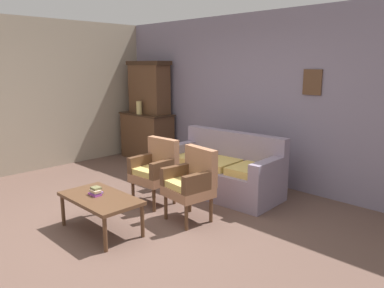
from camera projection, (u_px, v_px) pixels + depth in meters
ground_plane at (129, 227)px, 4.46m from camera, size 7.68×7.68×0.00m
wall_back_with_decor at (260, 99)px, 6.00m from camera, size 6.40×0.09×2.70m
wall_left_side at (15, 97)px, 6.40m from camera, size 0.06×5.20×2.70m
side_cabinet at (147, 136)px, 7.62m from camera, size 1.16×0.55×0.93m
cabinet_upper_hutch at (149, 87)px, 7.47m from camera, size 0.99×0.38×1.03m
vase_on_cabinet at (139, 108)px, 7.37m from camera, size 0.11×0.11×0.26m
floral_couch at (223, 172)px, 5.57m from camera, size 1.80×0.90×0.90m
armchair_near_cabinet at (156, 168)px, 5.12m from camera, size 0.55×0.52×0.90m
armchair_by_doorway at (191, 181)px, 4.57m from camera, size 0.57×0.55×0.90m
coffee_table at (100, 200)px, 4.27m from camera, size 1.00×0.56×0.42m
book_stack_on_table at (96, 192)px, 4.31m from camera, size 0.16×0.12×0.09m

